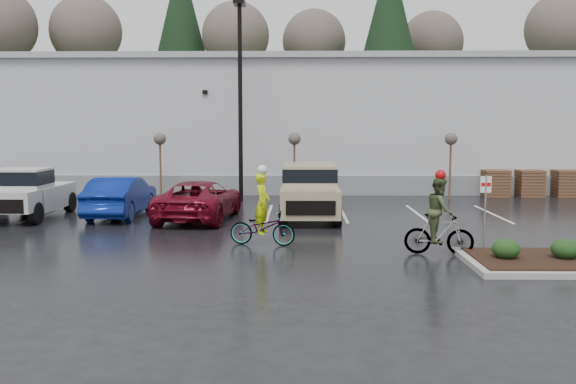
{
  "coord_description": "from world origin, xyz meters",
  "views": [
    {
      "loc": [
        -1.3,
        -16.36,
        3.56
      ],
      "look_at": [
        -1.65,
        4.13,
        1.3
      ],
      "focal_mm": 38.0,
      "sensor_mm": 36.0,
      "label": 1
    }
  ],
  "objects_px": {
    "fire_lane_sign": "(485,204)",
    "suv_tan": "(309,192)",
    "lamppost": "(240,79)",
    "sapling_mid": "(294,142)",
    "sapling_west": "(160,142)",
    "car_red": "(199,200)",
    "pallet_stack_c": "(566,183)",
    "car_blue": "(121,196)",
    "pickup_white": "(32,192)",
    "cyclist_hivis": "(262,220)",
    "pallet_stack_a": "(495,183)",
    "sapling_east": "(451,142)",
    "pallet_stack_b": "(529,183)",
    "cyclist_olive": "(439,224)"
  },
  "relations": [
    {
      "from": "sapling_mid",
      "to": "cyclist_hivis",
      "type": "xyz_separation_m",
      "value": [
        -0.87,
        -11.5,
        -1.99
      ]
    },
    {
      "from": "car_red",
      "to": "suv_tan",
      "type": "xyz_separation_m",
      "value": [
        4.16,
        0.26,
        0.29
      ]
    },
    {
      "from": "pallet_stack_b",
      "to": "fire_lane_sign",
      "type": "height_order",
      "value": "fire_lane_sign"
    },
    {
      "from": "lamppost",
      "to": "cyclist_hivis",
      "type": "relative_size",
      "value": 3.86
    },
    {
      "from": "sapling_west",
      "to": "fire_lane_sign",
      "type": "height_order",
      "value": "sapling_west"
    },
    {
      "from": "car_red",
      "to": "pallet_stack_b",
      "type": "bearing_deg",
      "value": -147.93
    },
    {
      "from": "sapling_mid",
      "to": "fire_lane_sign",
      "type": "distance_m",
      "value": 13.92
    },
    {
      "from": "sapling_east",
      "to": "pickup_white",
      "type": "xyz_separation_m",
      "value": [
        -17.65,
        -6.07,
        -1.75
      ]
    },
    {
      "from": "sapling_west",
      "to": "car_red",
      "type": "bearing_deg",
      "value": -65.85
    },
    {
      "from": "car_blue",
      "to": "lamppost",
      "type": "bearing_deg",
      "value": -130.0
    },
    {
      "from": "cyclist_hivis",
      "to": "pallet_stack_b",
      "type": "bearing_deg",
      "value": -34.22
    },
    {
      "from": "car_blue",
      "to": "car_red",
      "type": "bearing_deg",
      "value": 168.74
    },
    {
      "from": "sapling_west",
      "to": "pickup_white",
      "type": "xyz_separation_m",
      "value": [
        -3.65,
        -6.07,
        -1.75
      ]
    },
    {
      "from": "sapling_mid",
      "to": "sapling_west",
      "type": "bearing_deg",
      "value": 180.0
    },
    {
      "from": "pallet_stack_a",
      "to": "suv_tan",
      "type": "relative_size",
      "value": 0.26
    },
    {
      "from": "sapling_west",
      "to": "suv_tan",
      "type": "xyz_separation_m",
      "value": [
        7.12,
        -6.33,
        -1.7
      ]
    },
    {
      "from": "fire_lane_sign",
      "to": "car_red",
      "type": "bearing_deg",
      "value": 144.93
    },
    {
      "from": "pallet_stack_c",
      "to": "pickup_white",
      "type": "bearing_deg",
      "value": -163.35
    },
    {
      "from": "pallet_stack_c",
      "to": "cyclist_hivis",
      "type": "distance_m",
      "value": 19.05
    },
    {
      "from": "sapling_mid",
      "to": "cyclist_hivis",
      "type": "bearing_deg",
      "value": -94.33
    },
    {
      "from": "pallet_stack_a",
      "to": "cyclist_olive",
      "type": "xyz_separation_m",
      "value": [
        -5.93,
        -13.78,
        0.18
      ]
    },
    {
      "from": "lamppost",
      "to": "pallet_stack_b",
      "type": "relative_size",
      "value": 6.83
    },
    {
      "from": "pallet_stack_b",
      "to": "fire_lane_sign",
      "type": "relative_size",
      "value": 0.61
    },
    {
      "from": "pallet_stack_c",
      "to": "suv_tan",
      "type": "bearing_deg",
      "value": -150.37
    },
    {
      "from": "pallet_stack_a",
      "to": "pallet_stack_b",
      "type": "relative_size",
      "value": 1.0
    },
    {
      "from": "pallet_stack_a",
      "to": "suv_tan",
      "type": "height_order",
      "value": "suv_tan"
    },
    {
      "from": "sapling_east",
      "to": "pallet_stack_c",
      "type": "height_order",
      "value": "sapling_east"
    },
    {
      "from": "pallet_stack_a",
      "to": "car_red",
      "type": "relative_size",
      "value": 0.25
    },
    {
      "from": "pallet_stack_b",
      "to": "pickup_white",
      "type": "bearing_deg",
      "value": -162.07
    },
    {
      "from": "sapling_west",
      "to": "cyclist_hivis",
      "type": "relative_size",
      "value": 1.34
    },
    {
      "from": "pallet_stack_b",
      "to": "suv_tan",
      "type": "relative_size",
      "value": 0.26
    },
    {
      "from": "fire_lane_sign",
      "to": "suv_tan",
      "type": "distance_m",
      "value": 8.0
    },
    {
      "from": "sapling_west",
      "to": "sapling_mid",
      "type": "height_order",
      "value": "same"
    },
    {
      "from": "lamppost",
      "to": "pallet_stack_c",
      "type": "bearing_deg",
      "value": 7.13
    },
    {
      "from": "cyclist_olive",
      "to": "cyclist_hivis",
      "type": "bearing_deg",
      "value": 85.05
    },
    {
      "from": "pallet_stack_b",
      "to": "lamppost",
      "type": "bearing_deg",
      "value": -171.98
    },
    {
      "from": "pickup_white",
      "to": "sapling_east",
      "type": "bearing_deg",
      "value": 18.98
    },
    {
      "from": "fire_lane_sign",
      "to": "car_blue",
      "type": "xyz_separation_m",
      "value": [
        -12.02,
        6.88,
        -0.62
      ]
    },
    {
      "from": "fire_lane_sign",
      "to": "cyclist_olive",
      "type": "height_order",
      "value": "cyclist_olive"
    },
    {
      "from": "pallet_stack_c",
      "to": "car_red",
      "type": "xyz_separation_m",
      "value": [
        -17.04,
        -7.59,
        0.06
      ]
    },
    {
      "from": "fire_lane_sign",
      "to": "pickup_white",
      "type": "distance_m",
      "value": 16.86
    },
    {
      "from": "suv_tan",
      "to": "fire_lane_sign",
      "type": "bearing_deg",
      "value": -54.12
    },
    {
      "from": "fire_lane_sign",
      "to": "sapling_east",
      "type": "bearing_deg",
      "value": 80.25
    },
    {
      "from": "sapling_mid",
      "to": "pallet_stack_a",
      "type": "height_order",
      "value": "sapling_mid"
    },
    {
      "from": "sapling_east",
      "to": "pallet_stack_a",
      "type": "xyz_separation_m",
      "value": [
        2.5,
        1.0,
        -2.05
      ]
    },
    {
      "from": "fire_lane_sign",
      "to": "cyclist_hivis",
      "type": "relative_size",
      "value": 0.92
    },
    {
      "from": "pickup_white",
      "to": "suv_tan",
      "type": "bearing_deg",
      "value": -1.35
    },
    {
      "from": "car_blue",
      "to": "sapling_mid",
      "type": "bearing_deg",
      "value": -138.0
    },
    {
      "from": "pallet_stack_b",
      "to": "cyclist_hivis",
      "type": "xyz_separation_m",
      "value": [
        -12.57,
        -12.5,
        0.06
      ]
    },
    {
      "from": "lamppost",
      "to": "sapling_mid",
      "type": "distance_m",
      "value": 4.0
    }
  ]
}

